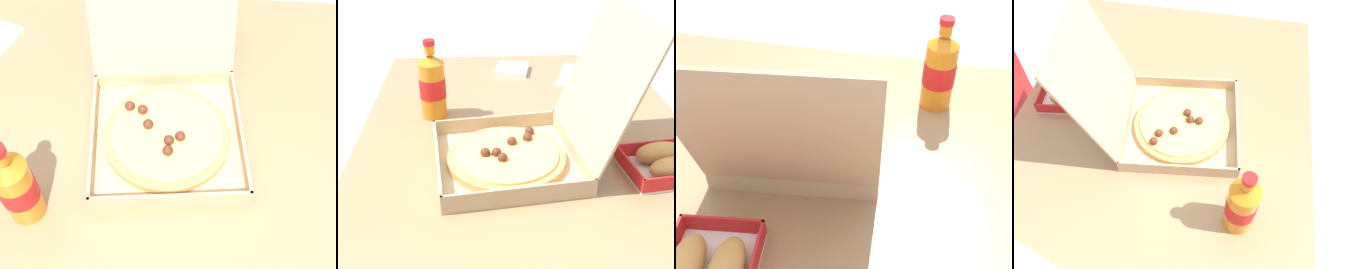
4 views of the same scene
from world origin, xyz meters
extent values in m
cube|color=#997551|center=(0.00, 0.00, 0.70)|extent=(1.35, 0.90, 0.03)
cylinder|color=#B7B7BC|center=(0.60, -0.38, 0.34)|extent=(0.05, 0.05, 0.68)
cube|color=tan|center=(0.09, -0.06, 0.71)|extent=(0.37, 0.37, 0.01)
cube|color=tan|center=(0.11, -0.22, 0.74)|extent=(0.33, 0.05, 0.04)
cube|color=tan|center=(-0.07, -0.08, 0.74)|extent=(0.05, 0.33, 0.04)
cube|color=tan|center=(0.25, -0.04, 0.74)|extent=(0.05, 0.33, 0.04)
cube|color=tan|center=(0.07, 0.10, 0.74)|extent=(0.33, 0.05, 0.04)
cube|color=tan|center=(0.06, 0.16, 0.91)|extent=(0.34, 0.16, 0.31)
cylinder|color=tan|center=(0.09, -0.06, 0.73)|extent=(0.28, 0.28, 0.02)
cylinder|color=#EAC666|center=(0.09, -0.06, 0.74)|extent=(0.25, 0.25, 0.01)
sphere|color=#562819|center=(0.10, -0.09, 0.75)|extent=(0.02, 0.02, 0.02)
sphere|color=#562819|center=(0.10, -0.11, 0.75)|extent=(0.02, 0.02, 0.02)
sphere|color=#562819|center=(0.03, -0.01, 0.75)|extent=(0.02, 0.02, 0.02)
sphere|color=#562819|center=(0.00, 0.00, 0.75)|extent=(0.02, 0.02, 0.02)
sphere|color=#562819|center=(0.12, -0.08, 0.75)|extent=(0.02, 0.02, 0.02)
sphere|color=#562819|center=(0.05, -0.05, 0.75)|extent=(0.02, 0.02, 0.02)
cube|color=red|center=(0.16, 0.21, 0.73)|extent=(0.15, 0.02, 0.03)
ellipsoid|color=tan|center=(0.11, 0.30, 0.74)|extent=(0.07, 0.13, 0.05)
ellipsoid|color=tan|center=(0.18, 0.31, 0.74)|extent=(0.07, 0.13, 0.05)
cylinder|color=orange|center=(-0.18, -0.25, 0.79)|extent=(0.07, 0.07, 0.16)
cone|color=orange|center=(-0.18, -0.25, 0.88)|extent=(0.07, 0.07, 0.02)
cylinder|color=orange|center=(-0.18, -0.25, 0.91)|extent=(0.03, 0.03, 0.02)
cylinder|color=red|center=(-0.18, -0.25, 0.93)|extent=(0.03, 0.03, 0.01)
cylinder|color=red|center=(-0.18, -0.25, 0.80)|extent=(0.07, 0.07, 0.06)
camera|label=1|loc=(0.14, -0.63, 1.55)|focal=48.00mm
camera|label=2|loc=(0.97, -0.12, 1.29)|focal=47.12mm
camera|label=3|loc=(-0.16, 0.67, 1.38)|focal=49.63mm
camera|label=4|loc=(-0.55, -0.18, 1.56)|focal=38.02mm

